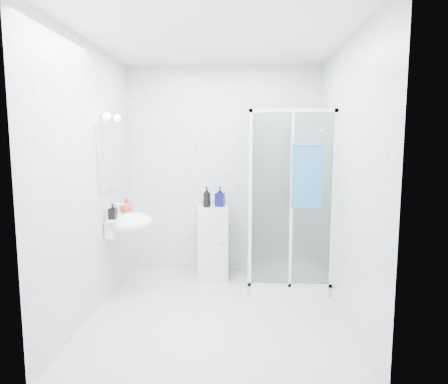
# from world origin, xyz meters

# --- Properties ---
(room) EXTENTS (2.40, 2.60, 2.60)m
(room) POSITION_xyz_m (0.00, 0.00, 1.30)
(room) COLOR white
(room) RESTS_ON ground
(shower_enclosure) EXTENTS (0.90, 0.95, 2.00)m
(shower_enclosure) POSITION_xyz_m (0.67, 0.77, 0.45)
(shower_enclosure) COLOR white
(shower_enclosure) RESTS_ON ground
(wall_basin) EXTENTS (0.46, 0.56, 0.35)m
(wall_basin) POSITION_xyz_m (-0.99, 0.45, 0.80)
(wall_basin) COLOR white
(wall_basin) RESTS_ON ground
(mirror) EXTENTS (0.02, 0.60, 0.70)m
(mirror) POSITION_xyz_m (-1.19, 0.45, 1.50)
(mirror) COLOR white
(mirror) RESTS_ON room
(vanity_lights) EXTENTS (0.10, 0.40, 0.08)m
(vanity_lights) POSITION_xyz_m (-1.14, 0.45, 1.92)
(vanity_lights) COLOR silver
(vanity_lights) RESTS_ON room
(wall_hooks) EXTENTS (0.23, 0.06, 0.03)m
(wall_hooks) POSITION_xyz_m (-0.25, 1.26, 1.62)
(wall_hooks) COLOR silver
(wall_hooks) RESTS_ON room
(storage_cabinet) EXTENTS (0.39, 0.40, 0.88)m
(storage_cabinet) POSITION_xyz_m (-0.12, 1.02, 0.44)
(storage_cabinet) COLOR silver
(storage_cabinet) RESTS_ON ground
(hand_towel) EXTENTS (0.31, 0.05, 0.66)m
(hand_towel) POSITION_xyz_m (0.90, 0.37, 1.34)
(hand_towel) COLOR #286999
(hand_towel) RESTS_ON shower_enclosure
(shampoo_bottle_a) EXTENTS (0.12, 0.12, 0.25)m
(shampoo_bottle_a) POSITION_xyz_m (-0.19, 1.00, 1.00)
(shampoo_bottle_a) COLOR black
(shampoo_bottle_a) RESTS_ON storage_cabinet
(shampoo_bottle_b) EXTENTS (0.13, 0.13, 0.24)m
(shampoo_bottle_b) POSITION_xyz_m (-0.04, 1.07, 1.00)
(shampoo_bottle_b) COLOR #0A0B3F
(shampoo_bottle_b) RESTS_ON storage_cabinet
(soap_dispenser_orange) EXTENTS (0.17, 0.17, 0.18)m
(soap_dispenser_orange) POSITION_xyz_m (-1.06, 0.60, 0.95)
(soap_dispenser_orange) COLOR red
(soap_dispenser_orange) RESTS_ON wall_basin
(soap_dispenser_black) EXTENTS (0.08, 0.08, 0.17)m
(soap_dispenser_black) POSITION_xyz_m (-1.11, 0.30, 0.95)
(soap_dispenser_black) COLOR black
(soap_dispenser_black) RESTS_ON wall_basin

